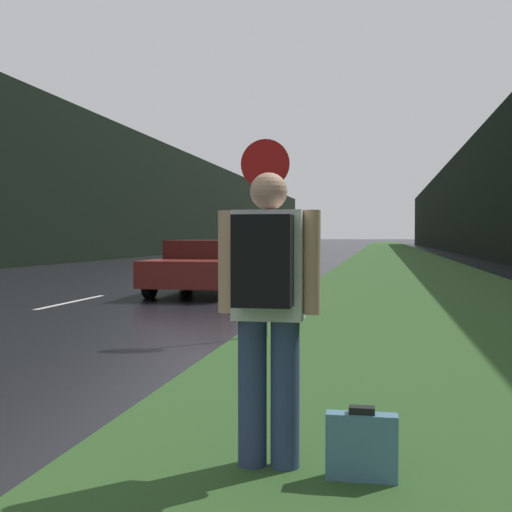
# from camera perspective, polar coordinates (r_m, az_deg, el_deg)

# --- Properties ---
(grass_verge) EXTENTS (6.00, 240.00, 0.02)m
(grass_verge) POSITION_cam_1_polar(r_m,az_deg,el_deg) (40.35, 12.50, -0.24)
(grass_verge) COLOR #2D5123
(grass_verge) RESTS_ON ground_plane
(lane_stripe_c) EXTENTS (0.12, 3.00, 0.01)m
(lane_stripe_c) POSITION_cam_1_polar(r_m,az_deg,el_deg) (14.24, -16.03, -3.93)
(lane_stripe_c) COLOR silver
(lane_stripe_c) RESTS_ON ground_plane
(lane_stripe_d) EXTENTS (0.12, 3.00, 0.01)m
(lane_stripe_d) POSITION_cam_1_polar(r_m,az_deg,el_deg) (20.70, -7.17, -2.12)
(lane_stripe_d) COLOR silver
(lane_stripe_d) RESTS_ON ground_plane
(lane_stripe_e) EXTENTS (0.12, 3.00, 0.01)m
(lane_stripe_e) POSITION_cam_1_polar(r_m,az_deg,el_deg) (27.42, -2.60, -1.15)
(lane_stripe_e) COLOR silver
(lane_stripe_e) RESTS_ON ground_plane
(lane_stripe_f) EXTENTS (0.12, 3.00, 0.01)m
(lane_stripe_f) POSITION_cam_1_polar(r_m,az_deg,el_deg) (34.26, 0.17, -0.57)
(lane_stripe_f) COLOR silver
(lane_stripe_f) RESTS_ON ground_plane
(treeline_far_side) EXTENTS (2.00, 140.00, 8.40)m
(treeline_far_side) POSITION_cam_1_polar(r_m,az_deg,el_deg) (53.17, -7.59, 4.77)
(treeline_far_side) COLOR black
(treeline_far_side) RESTS_ON ground_plane
(treeline_near_side) EXTENTS (2.00, 140.00, 8.22)m
(treeline_near_side) POSITION_cam_1_polar(r_m,az_deg,el_deg) (50.87, 19.04, 4.73)
(treeline_near_side) COLOR black
(treeline_near_side) RESTS_ON ground_plane
(stop_sign) EXTENTS (0.68, 0.07, 2.73)m
(stop_sign) POSITION_cam_1_polar(r_m,az_deg,el_deg) (8.82, 0.81, 3.59)
(stop_sign) COLOR slate
(stop_sign) RESTS_ON ground_plane
(hitchhiker_with_backpack) EXTENTS (0.62, 0.42, 1.78)m
(hitchhiker_with_backpack) POSITION_cam_1_polar(r_m,az_deg,el_deg) (3.80, 1.04, -3.98)
(hitchhiker_with_backpack) COLOR navy
(hitchhiker_with_backpack) RESTS_ON ground_plane
(suitcase) EXTENTS (0.40, 0.12, 0.44)m
(suitcase) POSITION_cam_1_polar(r_m,az_deg,el_deg) (3.84, 9.38, -16.44)
(suitcase) COLOR teal
(suitcase) RESTS_ON ground_plane
(car_passing_near) EXTENTS (2.05, 4.50, 1.30)m
(car_passing_near) POSITION_cam_1_polar(r_m,az_deg,el_deg) (15.78, -4.47, -0.90)
(car_passing_near) COLOR maroon
(car_passing_near) RESTS_ON ground_plane
(car_passing_far) EXTENTS (1.95, 4.10, 1.54)m
(car_passing_far) POSITION_cam_1_polar(r_m,az_deg,el_deg) (30.82, 3.18, 0.60)
(car_passing_far) COLOR #2D3856
(car_passing_far) RESTS_ON ground_plane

